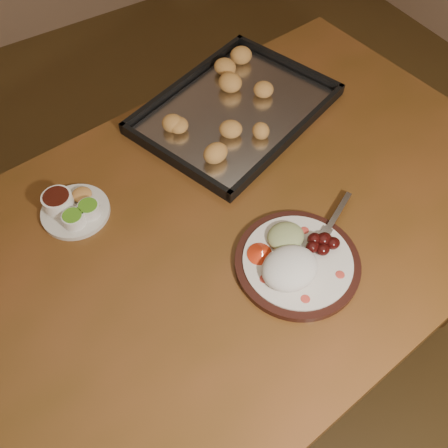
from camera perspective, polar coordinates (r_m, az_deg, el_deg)
ground at (r=1.82m, az=-2.12°, el=-11.30°), size 4.00×4.00×0.00m
dining_table at (r=1.19m, az=-0.21°, el=-2.90°), size 1.59×1.06×0.75m
dinner_plate at (r=1.05m, az=8.09°, el=-4.15°), size 0.34×0.26×0.06m
condiment_saucer at (r=1.16m, az=-16.96°, el=1.74°), size 0.15×0.15×0.05m
baking_tray at (r=1.35m, az=1.33°, el=13.03°), size 0.58×0.50×0.05m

